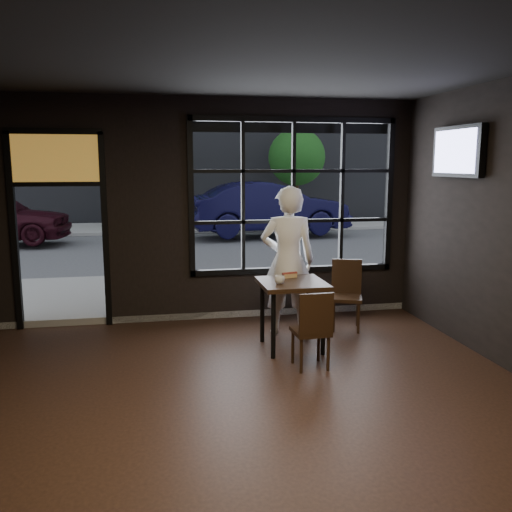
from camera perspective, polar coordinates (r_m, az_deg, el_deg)
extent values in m
cube|color=black|center=(4.90, 0.12, -18.07)|extent=(6.00, 7.00, 0.02)
cube|color=black|center=(4.44, 0.14, 21.88)|extent=(6.00, 7.00, 0.02)
cube|color=black|center=(8.03, 3.94, 6.30)|extent=(3.06, 0.12, 2.28)
cube|color=orange|center=(7.87, -20.33, 9.66)|extent=(1.20, 0.06, 0.70)
cube|color=#545456|center=(28.37, -8.93, 4.95)|extent=(60.00, 41.00, 0.04)
cube|color=#5B5956|center=(27.77, -9.30, 20.43)|extent=(28.00, 12.00, 15.00)
cube|color=black|center=(6.75, 3.79, -6.18)|extent=(0.80, 0.80, 0.86)
cube|color=black|center=(6.15, 5.76, -7.63)|extent=(0.41, 0.41, 0.89)
cube|color=black|center=(7.58, 9.49, -4.14)|extent=(0.53, 0.53, 0.96)
imported|color=white|center=(7.21, 3.36, -0.53)|extent=(0.79, 0.58, 1.99)
imported|color=silver|center=(6.50, 2.49, -2.51)|extent=(0.16, 0.16, 0.10)
cube|color=black|center=(7.32, 20.48, 10.27)|extent=(0.12, 1.08, 0.63)
imported|color=black|center=(16.83, 1.31, 5.06)|extent=(5.07, 2.19, 1.62)
cylinder|color=#332114|center=(19.14, -12.06, 5.67)|extent=(0.18, 0.18, 2.00)
sphere|color=#1E5419|center=(19.10, -12.23, 10.56)|extent=(2.18, 2.18, 2.18)
cylinder|color=#332114|center=(20.21, 4.25, 5.93)|extent=(0.17, 0.17, 1.90)
sphere|color=#1F5319|center=(20.17, 4.31, 10.34)|extent=(2.08, 2.08, 2.08)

